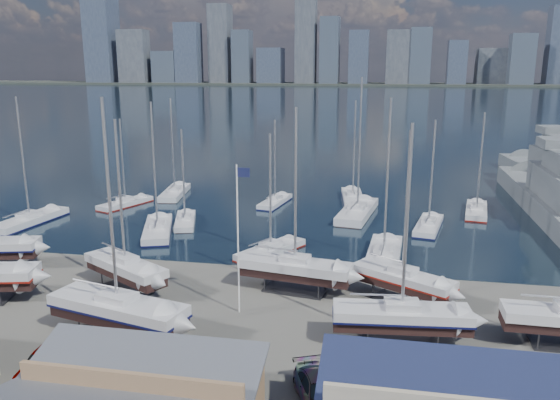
# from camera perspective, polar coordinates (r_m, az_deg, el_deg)

# --- Properties ---
(ground) EXTENTS (1400.00, 1400.00, 0.00)m
(ground) POSITION_cam_1_polar(r_m,az_deg,el_deg) (44.19, -6.03, -11.40)
(ground) COLOR #605E59
(ground) RESTS_ON ground
(water) EXTENTS (1400.00, 600.00, 0.40)m
(water) POSITION_cam_1_polar(r_m,az_deg,el_deg) (348.99, 8.73, 10.43)
(water) COLOR #19273A
(water) RESTS_ON ground
(far_shore) EXTENTS (1400.00, 80.00, 2.20)m
(far_shore) POSITION_cam_1_polar(r_m,az_deg,el_deg) (608.65, 9.62, 11.84)
(far_shore) COLOR #2D332D
(far_shore) RESTS_ON ground
(skyline) EXTENTS (639.14, 43.80, 107.69)m
(skyline) POSITION_cam_1_polar(r_m,az_deg,el_deg) (602.71, 8.98, 15.46)
(skyline) COLOR #475166
(skyline) RESTS_ON far_shore
(sailboat_cradle_2) EXTENTS (8.95, 6.68, 14.67)m
(sailboat_cradle_2) POSITION_cam_1_polar(r_m,az_deg,el_deg) (48.82, -15.86, -6.83)
(sailboat_cradle_2) COLOR #2D2D33
(sailboat_cradle_2) RESTS_ON ground
(sailboat_cradle_3) EXTENTS (10.87, 5.35, 16.85)m
(sailboat_cradle_3) POSITION_cam_1_polar(r_m,az_deg,el_deg) (40.73, -16.58, -10.92)
(sailboat_cradle_3) COLOR #2D2D33
(sailboat_cradle_3) RESTS_ON ground
(sailboat_cradle_4) EXTENTS (9.87, 4.20, 15.64)m
(sailboat_cradle_4) POSITION_cam_1_polar(r_m,az_deg,el_deg) (46.74, 1.58, -7.15)
(sailboat_cradle_4) COLOR #2D2D33
(sailboat_cradle_4) RESTS_ON ground
(sailboat_cradle_5) EXTENTS (9.64, 3.57, 15.29)m
(sailboat_cradle_5) POSITION_cam_1_polar(r_m,az_deg,el_deg) (39.17, 12.58, -11.81)
(sailboat_cradle_5) COLOR #2D2D33
(sailboat_cradle_5) RESTS_ON ground
(sailboat_cradle_6) EXTENTS (8.61, 6.53, 14.07)m
(sailboat_cradle_6) POSITION_cam_1_polar(r_m,az_deg,el_deg) (45.74, 12.68, -8.09)
(sailboat_cradle_6) COLOR #2D2D33
(sailboat_cradle_6) RESTS_ON ground
(sailboat_moored_0) EXTENTS (4.46, 11.09, 16.11)m
(sailboat_moored_0) POSITION_cam_1_polar(r_m,az_deg,el_deg) (73.48, -24.67, -2.08)
(sailboat_moored_0) COLOR black
(sailboat_moored_0) RESTS_ON water
(sailboat_moored_1) EXTENTS (5.32, 8.69, 12.58)m
(sailboat_moored_1) POSITION_cam_1_polar(r_m,az_deg,el_deg) (78.36, -15.85, -0.41)
(sailboat_moored_1) COLOR black
(sailboat_moored_1) RESTS_ON water
(sailboat_moored_2) EXTENTS (4.22, 10.31, 15.11)m
(sailboat_moored_2) POSITION_cam_1_polar(r_m,az_deg,el_deg) (82.91, -10.94, 0.64)
(sailboat_moored_2) COLOR black
(sailboat_moored_2) RESTS_ON water
(sailboat_moored_3) EXTENTS (6.30, 10.92, 15.76)m
(sailboat_moored_3) POSITION_cam_1_polar(r_m,az_deg,el_deg) (64.57, -12.65, -3.19)
(sailboat_moored_3) COLOR black
(sailboat_moored_3) RESTS_ON water
(sailboat_moored_4) EXTENTS (4.55, 8.37, 12.18)m
(sailboat_moored_4) POSITION_cam_1_polar(r_m,az_deg,el_deg) (67.73, -9.87, -2.25)
(sailboat_moored_4) COLOR black
(sailboat_moored_4) RESTS_ON water
(sailboat_moored_5) EXTENTS (3.69, 8.53, 12.34)m
(sailboat_moored_5) POSITION_cam_1_polar(r_m,az_deg,el_deg) (76.30, -0.52, -0.25)
(sailboat_moored_5) COLOR black
(sailboat_moored_5) RESTS_ON water
(sailboat_moored_6) EXTENTS (6.44, 8.74, 12.99)m
(sailboat_moored_6) POSITION_cam_1_polar(r_m,az_deg,el_deg) (56.32, -0.98, -5.36)
(sailboat_moored_6) COLOR black
(sailboat_moored_6) RESTS_ON water
(sailboat_moored_7) EXTENTS (5.19, 12.55, 18.39)m
(sailboat_moored_7) POSITION_cam_1_polar(r_m,az_deg,el_deg) (71.18, 8.08, -1.40)
(sailboat_moored_7) COLOR black
(sailboat_moored_7) RESTS_ON water
(sailboat_moored_8) EXTENTS (3.99, 10.27, 14.96)m
(sailboat_moored_8) POSITION_cam_1_polar(r_m,az_deg,el_deg) (79.02, 7.60, 0.11)
(sailboat_moored_8) COLOR black
(sailboat_moored_8) RESTS_ON water
(sailboat_moored_9) EXTENTS (3.93, 11.28, 16.73)m
(sailboat_moored_9) POSITION_cam_1_polar(r_m,az_deg,el_deg) (55.33, 10.77, -5.94)
(sailboat_moored_9) COLOR black
(sailboat_moored_9) RESTS_ON water
(sailboat_moored_10) EXTENTS (4.28, 9.35, 13.50)m
(sailboat_moored_10) POSITION_cam_1_polar(r_m,az_deg,el_deg) (67.04, 15.25, -2.72)
(sailboat_moored_10) COLOR black
(sailboat_moored_10) RESTS_ON water
(sailboat_moored_11) EXTENTS (4.05, 9.54, 13.82)m
(sailboat_moored_11) POSITION_cam_1_polar(r_m,az_deg,el_deg) (75.97, 19.82, -1.14)
(sailboat_moored_11) COLOR black
(sailboat_moored_11) RESTS_ON water
(naval_ship_west) EXTENTS (10.76, 41.91, 17.73)m
(naval_ship_west) POSITION_cam_1_polar(r_m,az_deg,el_deg) (97.63, 27.20, 2.12)
(naval_ship_west) COLOR slate
(naval_ship_west) RESTS_ON water
(car_a) EXTENTS (2.09, 4.73, 1.58)m
(car_a) POSITION_cam_1_polar(r_m,az_deg,el_deg) (38.60, -23.50, -15.15)
(car_a) COLOR gray
(car_a) RESTS_ON ground
(car_b) EXTENTS (4.25, 1.98, 1.35)m
(car_b) POSITION_cam_1_polar(r_m,az_deg,el_deg) (38.38, -20.68, -15.25)
(car_b) COLOR gray
(car_b) RESTS_ON ground
(car_c) EXTENTS (4.41, 6.12, 1.55)m
(car_c) POSITION_cam_1_polar(r_m,az_deg,el_deg) (34.53, -11.54, -17.85)
(car_c) COLOR gray
(car_c) RESTS_ON ground
(car_d) EXTENTS (4.16, 5.84, 1.57)m
(car_d) POSITION_cam_1_polar(r_m,az_deg,el_deg) (32.90, 4.16, -19.30)
(car_d) COLOR gray
(car_d) RESTS_ON ground
(flagpole) EXTENTS (1.04, 0.12, 11.76)m
(flagpole) POSITION_cam_1_polar(r_m,az_deg,el_deg) (41.36, -4.32, -3.11)
(flagpole) COLOR white
(flagpole) RESTS_ON ground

